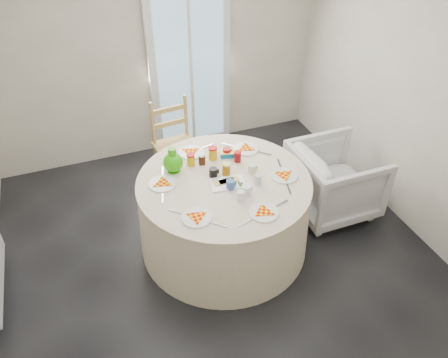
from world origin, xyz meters
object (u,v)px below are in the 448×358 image
object	(u,v)px
table	(224,215)
wooden_chair	(177,149)
green_pitcher	(173,163)
armchair	(334,180)

from	to	relation	value
table	wooden_chair	world-z (taller)	wooden_chair
wooden_chair	table	bearing A→B (deg)	-88.45
green_pitcher	armchair	bearing A→B (deg)	-19.10
wooden_chair	green_pitcher	bearing A→B (deg)	-112.46
table	armchair	size ratio (longest dim) A/B	1.93
armchair	table	bearing A→B (deg)	93.65
wooden_chair	green_pitcher	distance (m)	0.92
wooden_chair	green_pitcher	world-z (taller)	green_pitcher
armchair	green_pitcher	world-z (taller)	green_pitcher
armchair	wooden_chair	bearing A→B (deg)	54.07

